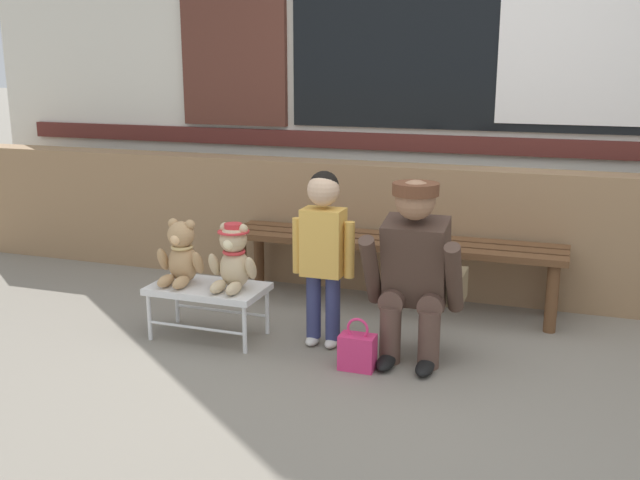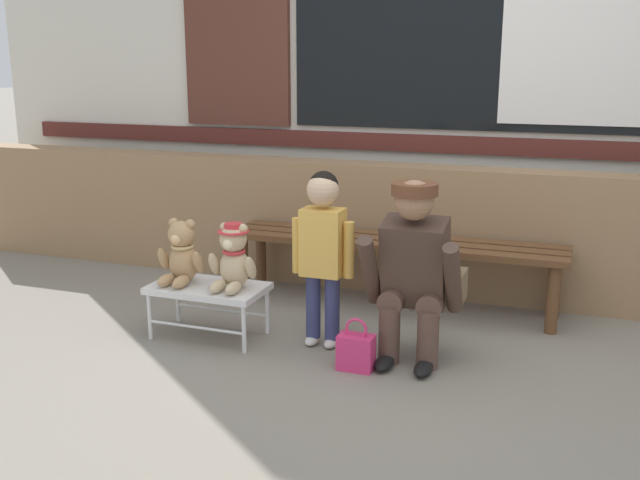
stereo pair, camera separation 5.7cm
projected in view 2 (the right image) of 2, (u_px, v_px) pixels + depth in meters
The scene contains 10 objects.
ground_plane at pixel (387, 379), 3.57m from camera, with size 60.00×60.00×0.00m, color gray.
brick_low_wall at pixel (445, 232), 4.76m from camera, with size 7.51×0.25×0.85m, color #997551.
shop_facade at pixel (468, 27), 4.92m from camera, with size 7.66×0.26×3.45m.
wooden_bench_long at pixel (393, 249), 4.53m from camera, with size 2.10×0.40×0.44m.
small_display_bench at pixel (208, 291), 4.05m from camera, with size 0.64×0.36×0.30m.
teddy_bear_plain at pixel (182, 254), 4.06m from camera, with size 0.28×0.26×0.36m.
teddy_bear_with_hat at pixel (233, 258), 3.95m from camera, with size 0.28×0.27×0.36m.
child_standing at pixel (323, 240), 3.85m from camera, with size 0.35×0.18×0.96m.
adult_crouching at pixel (416, 271), 3.69m from camera, with size 0.50×0.49×0.95m.
handbag_on_ground at pixel (356, 351), 3.65m from camera, with size 0.18×0.11×0.27m.
Camera 2 is at (0.83, -3.21, 1.52)m, focal length 40.91 mm.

